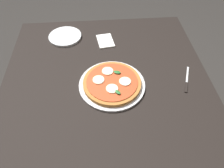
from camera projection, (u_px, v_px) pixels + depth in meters
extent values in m
plane|color=#2D2B28|center=(109.00, 153.00, 1.58)|extent=(6.00, 6.00, 0.00)
cube|color=black|center=(107.00, 91.00, 1.05)|extent=(1.22, 1.04, 0.04)
cube|color=black|center=(47.00, 73.00, 1.65)|extent=(0.07, 0.07, 0.70)
cube|color=black|center=(159.00, 66.00, 1.70)|extent=(0.07, 0.07, 0.70)
cylinder|color=silver|center=(112.00, 85.00, 1.04)|extent=(0.32, 0.32, 0.01)
cylinder|color=#B27033|center=(112.00, 83.00, 1.03)|extent=(0.28, 0.28, 0.02)
cylinder|color=#CC4723|center=(112.00, 81.00, 1.02)|extent=(0.25, 0.25, 0.00)
cylinder|color=beige|center=(112.00, 89.00, 0.99)|extent=(0.06, 0.06, 0.00)
cylinder|color=beige|center=(125.00, 81.00, 1.02)|extent=(0.06, 0.06, 0.00)
cylinder|color=beige|center=(108.00, 71.00, 1.06)|extent=(0.06, 0.06, 0.00)
cylinder|color=beige|center=(98.00, 80.00, 1.02)|extent=(0.06, 0.06, 0.00)
ellipsoid|color=#286B2D|center=(118.00, 92.00, 0.97)|extent=(0.03, 0.03, 0.00)
ellipsoid|color=#286B2D|center=(117.00, 72.00, 1.05)|extent=(0.03, 0.04, 0.00)
cylinder|color=white|center=(65.00, 36.00, 1.30)|extent=(0.20, 0.20, 0.01)
cube|color=white|center=(105.00, 41.00, 1.28)|extent=(0.14, 0.11, 0.01)
cube|color=black|center=(186.00, 87.00, 1.04)|extent=(0.07, 0.03, 0.01)
cube|color=silver|center=(187.00, 75.00, 1.09)|extent=(0.11, 0.05, 0.00)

